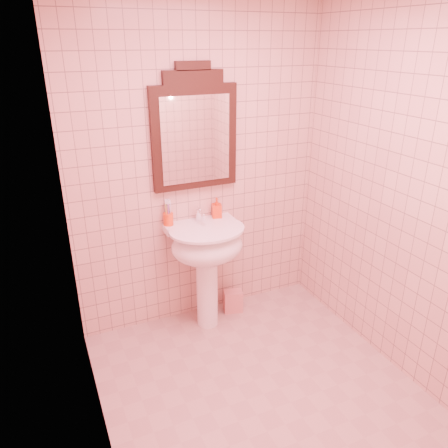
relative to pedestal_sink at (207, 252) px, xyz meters
name	(u,v)px	position (x,y,z in m)	size (l,w,h in m)	color
floor	(263,394)	(0.04, -0.87, -0.66)	(2.20, 2.20, 0.00)	tan
back_wall	(199,170)	(0.04, 0.23, 0.59)	(2.00, 0.02, 2.50)	#DCAD9A
pedestal_sink	(207,252)	(0.00, 0.00, 0.00)	(0.58, 0.58, 0.86)	white
faucet	(200,215)	(0.00, 0.14, 0.26)	(0.04, 0.16, 0.11)	white
mirror	(195,132)	(0.00, 0.20, 0.88)	(0.65, 0.06, 0.91)	black
toothbrush_cup	(168,219)	(-0.24, 0.18, 0.25)	(0.08, 0.08, 0.18)	red
soap_dispenser	(217,208)	(0.16, 0.17, 0.28)	(0.07, 0.07, 0.16)	red
towel	(233,301)	(0.27, 0.09, -0.57)	(0.16, 0.10, 0.19)	#DE8283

